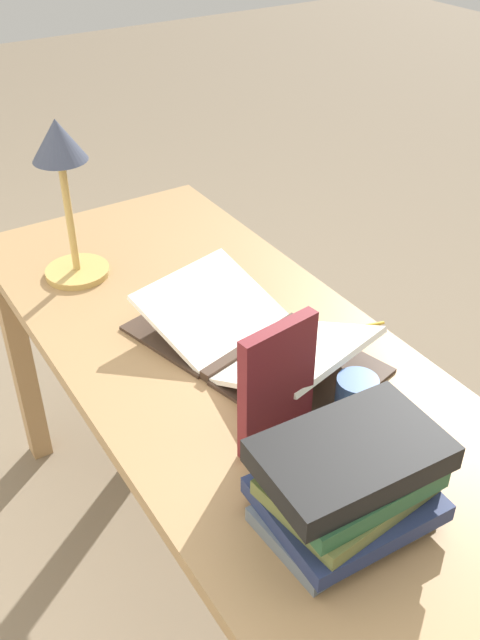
# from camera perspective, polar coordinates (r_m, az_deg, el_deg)

# --- Properties ---
(ground_plane) EXTENTS (12.00, 12.00, 0.00)m
(ground_plane) POSITION_cam_1_polar(r_m,az_deg,el_deg) (2.06, -0.64, -19.71)
(ground_plane) COLOR #70604C
(reading_desk) EXTENTS (1.56, 0.66, 0.77)m
(reading_desk) POSITION_cam_1_polar(r_m,az_deg,el_deg) (1.57, -0.80, -5.47)
(reading_desk) COLOR #937047
(reading_desk) RESTS_ON ground_plane
(open_book) EXTENTS (0.58, 0.41, 0.10)m
(open_book) POSITION_cam_1_polar(r_m,az_deg,el_deg) (1.48, 1.00, -1.49)
(open_book) COLOR #38281E
(open_book) RESTS_ON reading_desk
(book_stack_tall) EXTENTS (0.22, 0.29, 0.16)m
(book_stack_tall) POSITION_cam_1_polar(r_m,az_deg,el_deg) (1.13, 8.59, -12.70)
(book_stack_tall) COLOR slate
(book_stack_tall) RESTS_ON reading_desk
(book_standing_upright) EXTENTS (0.05, 0.16, 0.25)m
(book_standing_upright) POSITION_cam_1_polar(r_m,az_deg,el_deg) (1.22, 2.97, -5.31)
(book_standing_upright) COLOR maroon
(book_standing_upright) RESTS_ON reading_desk
(reading_lamp) EXTENTS (0.16, 0.16, 0.39)m
(reading_lamp) POSITION_cam_1_polar(r_m,az_deg,el_deg) (1.68, -14.01, 11.36)
(reading_lamp) COLOR tan
(reading_lamp) RESTS_ON reading_desk
(coffee_mug) EXTENTS (0.08, 0.10, 0.08)m
(coffee_mug) POSITION_cam_1_polar(r_m,az_deg,el_deg) (1.34, 9.23, -6.12)
(coffee_mug) COLOR #335184
(coffee_mug) RESTS_ON reading_desk
(pencil) EXTENTS (0.06, 0.17, 0.01)m
(pencil) POSITION_cam_1_polar(r_m,az_deg,el_deg) (1.57, 8.64, -0.69)
(pencil) COLOR gold
(pencil) RESTS_ON reading_desk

